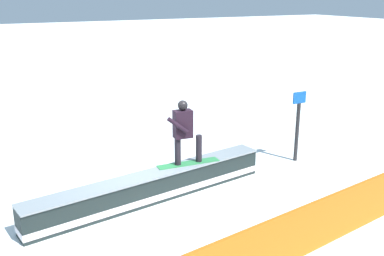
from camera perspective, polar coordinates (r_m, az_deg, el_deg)
name	(u,v)px	position (r m, az deg, el deg)	size (l,w,h in m)	color
ground_plane	(153,200)	(9.87, -5.02, -9.14)	(120.00, 120.00, 0.00)	white
grind_box	(153,188)	(9.75, -5.06, -7.64)	(5.68, 1.36, 0.63)	black
snowboarder	(184,130)	(9.80, -1.00, -0.27)	(1.47, 0.42, 1.48)	#2C8146
trail_marker	(298,124)	(12.02, 13.34, 0.45)	(0.40, 0.10, 1.88)	#262628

